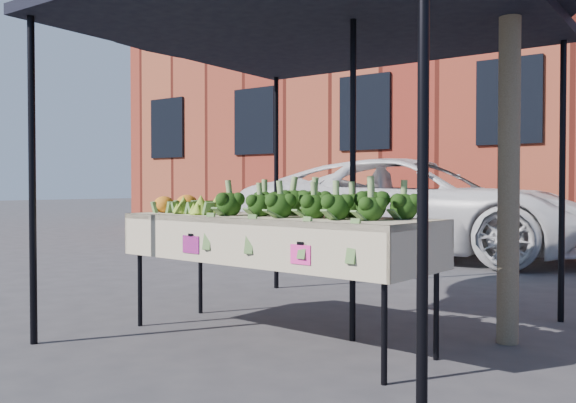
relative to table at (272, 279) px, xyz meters
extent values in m
plane|color=#313134|center=(-0.05, 0.12, -0.45)|extent=(90.00, 90.00, 0.00)
cube|color=beige|center=(0.00, 0.00, 0.00)|extent=(2.46, 1.00, 0.90)
cube|color=#F22D8C|center=(-0.41, -0.40, 0.25)|extent=(0.17, 0.01, 0.12)
cube|color=#FD309E|center=(0.59, -0.40, 0.25)|extent=(0.17, 0.01, 0.12)
ellipsoid|color=black|center=(0.32, 0.03, 0.57)|extent=(1.46, 0.56, 0.24)
ellipsoid|color=#A4BC2C|center=(-0.67, 0.04, 0.54)|extent=(0.42, 0.56, 0.19)
ellipsoid|color=orange|center=(-1.04, 0.07, 0.53)|extent=(0.22, 0.42, 0.17)
imported|color=white|center=(-1.34, 5.63, 2.37)|extent=(1.81, 2.74, 5.64)
cube|color=maroon|center=(-5.05, 12.12, 4.05)|extent=(12.00, 8.00, 9.00)
camera|label=1|loc=(2.59, -3.48, 0.66)|focal=37.88mm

